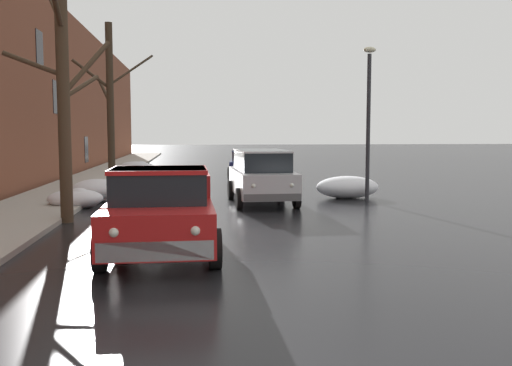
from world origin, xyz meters
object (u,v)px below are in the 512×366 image
Objects in this scene: sedan_darkblue_parked_far_down_block at (246,163)px; street_lamp_post at (368,115)px; suv_silver_parked_kerbside_close at (262,175)px; sedan_grey_parked_kerbside_mid at (253,170)px; bare_tree_second_along_sidewalk at (64,98)px; pickup_truck_red_approaching_near_lane at (161,210)px; bare_tree_mid_block at (110,104)px.

sedan_darkblue_parked_far_down_block is 11.74m from street_lamp_post.
sedan_darkblue_parked_far_down_block is (0.49, 11.23, -0.24)m from suv_silver_parked_kerbside_close.
sedan_grey_parked_kerbside_mid and sedan_darkblue_parked_far_down_block have the same top height.
bare_tree_second_along_sidewalk is at bearing -123.49° from sedan_grey_parked_kerbside_mid.
pickup_truck_red_approaching_near_lane is at bearing -111.17° from suv_silver_parked_kerbside_close.
bare_tree_mid_block is 1.61× the size of sedan_grey_parked_kerbside_mid.
street_lamp_post is (3.25, -11.05, 2.26)m from sedan_darkblue_parked_far_down_block.
street_lamp_post is at bearing 2.77° from suv_silver_parked_kerbside_close.
sedan_darkblue_parked_far_down_block is (6.17, 14.55, -2.58)m from bare_tree_second_along_sidewalk.
street_lamp_post is at bearing -73.62° from sedan_darkblue_parked_far_down_block.
bare_tree_mid_block reaches higher than suv_silver_parked_kerbside_close.
pickup_truck_red_approaching_near_lane is at bearing -103.67° from sedan_grey_parked_kerbside_mid.
suv_silver_parked_kerbside_close is at bearing -93.01° from sedan_grey_parked_kerbside_mid.
bare_tree_mid_block is at bearing -135.51° from sedan_darkblue_parked_far_down_block.
bare_tree_second_along_sidewalk is 1.72× the size of sedan_darkblue_parked_far_down_block.
street_lamp_post is at bearing 20.38° from bare_tree_second_along_sidewalk.
sedan_grey_parked_kerbside_mid is 1.05× the size of sedan_darkblue_parked_far_down_block.
suv_silver_parked_kerbside_close is (5.70, -5.15, -2.59)m from bare_tree_mid_block.
bare_tree_mid_block is 9.13m from sedan_darkblue_parked_far_down_block.
pickup_truck_red_approaching_near_lane is 8.12m from suv_silver_parked_kerbside_close.
suv_silver_parked_kerbside_close is 1.04× the size of sedan_grey_parked_kerbside_mid.
bare_tree_second_along_sidewalk is 1.02× the size of bare_tree_mid_block.
street_lamp_post reaches higher than sedan_grey_parked_kerbside_mid.
sedan_darkblue_parked_far_down_block is at bearing 79.68° from pickup_truck_red_approaching_near_lane.
bare_tree_mid_block is 1.69× the size of sedan_darkblue_parked_far_down_block.
bare_tree_second_along_sidewalk is 1.41× the size of pickup_truck_red_approaching_near_lane.
sedan_grey_parked_kerbside_mid is 6.90m from street_lamp_post.
sedan_grey_parked_kerbside_mid is 0.80× the size of street_lamp_post.
street_lamp_post is (3.74, 0.18, 2.03)m from suv_silver_parked_kerbside_close.
suv_silver_parked_kerbside_close is 0.83× the size of street_lamp_post.
suv_silver_parked_kerbside_close is at bearing 30.30° from bare_tree_second_along_sidewalk.
pickup_truck_red_approaching_near_lane is 10.45m from street_lamp_post.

